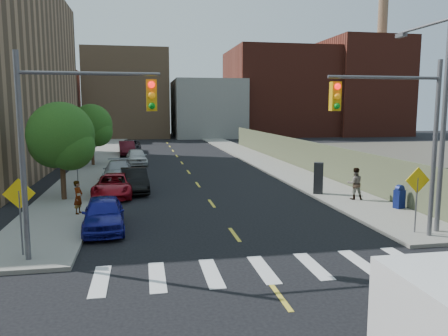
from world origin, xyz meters
name	(u,v)px	position (x,y,z in m)	size (l,w,h in m)	color
ground	(306,332)	(0.00, 0.00, 0.00)	(160.00, 160.00, 0.00)	black
sidewalk_nw	(106,153)	(-7.75, 41.50, 0.07)	(3.50, 73.00, 0.15)	gray
sidewalk_ne	(240,151)	(7.75, 41.50, 0.07)	(3.50, 73.00, 0.15)	gray
fence_north	(293,152)	(9.60, 28.00, 1.25)	(0.12, 44.00, 2.50)	#5E6446
bg_bldg_west	(31,103)	(-22.00, 70.00, 6.00)	(14.00, 18.00, 12.00)	#592319
bg_bldg_midwest	(128,95)	(-6.00, 72.00, 7.50)	(14.00, 16.00, 15.00)	#8C6B4C
bg_bldg_center	(207,109)	(8.00, 70.00, 5.00)	(12.00, 16.00, 10.00)	gray
bg_bldg_east	(278,93)	(22.00, 72.00, 8.00)	(18.00, 18.00, 16.00)	#592319
bg_bldg_fareast	(360,88)	(38.00, 70.00, 9.00)	(14.00, 16.00, 18.00)	#592319
smokestack	(381,62)	(42.00, 70.00, 14.00)	(1.80, 1.80, 28.00)	#8C6B4C
signal_nw	(70,128)	(-5.98, 6.00, 4.53)	(4.59, 0.30, 7.00)	#59595E
signal_ne	(400,125)	(5.98, 6.00, 4.53)	(4.59, 0.30, 7.00)	#59595E
streetlight_ne	(438,107)	(8.20, 6.90, 5.22)	(0.25, 3.70, 9.00)	#59595E
warn_sign_nw	(20,203)	(-7.80, 6.50, 1.99)	(1.06, 0.06, 2.83)	#59595E
warn_sign_ne	(417,188)	(7.20, 6.50, 1.99)	(1.06, 0.06, 2.83)	#59595E
warn_sign_midwest	(77,158)	(-7.80, 20.00, 1.99)	(1.06, 0.06, 2.83)	#59595E
tree_west_near	(61,139)	(-8.00, 16.05, 3.48)	(3.66, 3.64, 5.52)	#332114
tree_west_far	(92,127)	(-8.00, 31.05, 3.48)	(3.66, 3.64, 5.52)	#332114
parked_car_blue	(104,214)	(-5.34, 9.69, 0.72)	(1.70, 4.22, 1.44)	navy
parked_car_black	(134,180)	(-4.20, 18.18, 0.73)	(1.55, 4.44, 1.46)	black
parked_car_red	(114,185)	(-5.32, 16.97, 0.66)	(2.20, 4.77, 1.33)	maroon
parked_car_silver	(118,171)	(-5.40, 22.65, 0.71)	(1.98, 4.88, 1.42)	#93969A
parked_car_white	(136,157)	(-4.20, 31.48, 0.75)	(1.76, 4.38, 1.49)	silver
parked_car_maroon	(127,148)	(-5.33, 39.83, 0.77)	(1.64, 4.70, 1.55)	#410D15
parked_car_grey	(130,146)	(-5.06, 43.16, 0.73)	(2.43, 5.27, 1.47)	black
mailbox	(399,197)	(9.05, 10.54, 0.73)	(0.58, 0.51, 1.20)	#0E1853
payphone	(318,178)	(6.53, 14.89, 1.07)	(0.55, 0.45, 1.85)	black
pedestrian_west	(78,197)	(-6.73, 12.35, 0.95)	(0.58, 0.38, 1.60)	gray
pedestrian_east	(355,184)	(7.87, 12.96, 1.03)	(0.86, 0.67, 1.77)	gray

